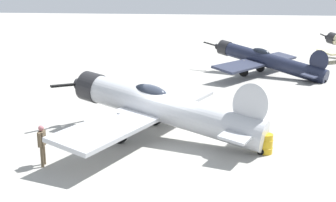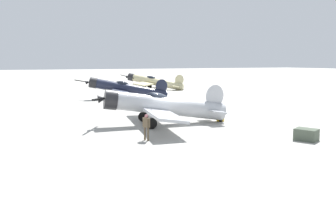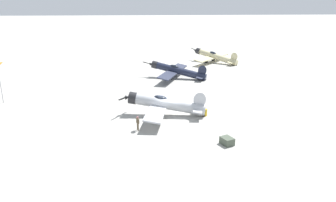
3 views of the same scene
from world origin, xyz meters
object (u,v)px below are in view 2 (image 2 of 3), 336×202
(airplane_foreground, at_px, (161,106))
(fuel_drum, at_px, (220,116))
(airplane_mid_apron, at_px, (126,89))
(equipment_crate, at_px, (306,135))
(ground_crew_mechanic, at_px, (146,125))
(airplane_far_line, at_px, (154,82))

(airplane_foreground, bearing_deg, fuel_drum, -176.58)
(airplane_mid_apron, bearing_deg, fuel_drum, 116.67)
(airplane_mid_apron, height_order, equipment_crate, airplane_mid_apron)
(airplane_foreground, height_order, equipment_crate, airplane_foreground)
(ground_crew_mechanic, bearing_deg, airplane_mid_apron, 54.09)
(airplane_mid_apron, height_order, airplane_far_line, airplane_mid_apron)
(airplane_far_line, relative_size, ground_crew_mechanic, 6.44)
(airplane_far_line, bearing_deg, airplane_mid_apron, 94.60)
(airplane_far_line, height_order, ground_crew_mechanic, airplane_far_line)
(airplane_far_line, distance_m, ground_crew_mechanic, 39.69)
(airplane_foreground, xyz_separation_m, airplane_mid_apron, (18.51, -3.13, -0.10))
(airplane_mid_apron, distance_m, equipment_crate, 27.40)
(airplane_far_line, xyz_separation_m, equipment_crate, (-40.61, 6.62, -0.99))
(airplane_foreground, height_order, airplane_far_line, airplane_foreground)
(airplane_mid_apron, relative_size, equipment_crate, 7.50)
(airplane_far_line, height_order, equipment_crate, airplane_far_line)
(airplane_mid_apron, bearing_deg, airplane_foreground, 101.61)
(airplane_mid_apron, xyz_separation_m, airplane_far_line, (13.36, -9.33, 0.00))
(airplane_foreground, bearing_deg, airplane_mid_apron, -89.52)
(equipment_crate, bearing_deg, airplane_mid_apron, 5.67)
(airplane_far_line, bearing_deg, ground_crew_mechanic, 106.54)
(airplane_foreground, bearing_deg, airplane_far_line, -101.28)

